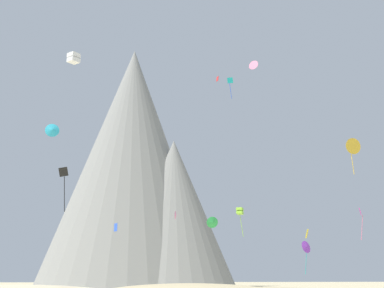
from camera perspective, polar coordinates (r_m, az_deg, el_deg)
rock_massif at (r=131.28m, az=-5.90°, el=-3.07°), size 54.41×52.94×62.42m
kite_lime_low at (r=87.97m, az=5.36°, el=-7.50°), size 1.41×1.43×4.92m
kite_magenta_low at (r=83.53m, az=18.28°, el=-7.60°), size 0.71×1.01×4.91m
kite_red_high at (r=91.93m, az=2.85°, el=7.27°), size 0.39×0.61×0.90m
kite_blue_low at (r=92.61m, az=-8.50°, el=-9.17°), size 0.57×0.81×1.55m
kite_teal_high at (r=83.91m, az=4.28°, el=6.80°), size 0.96×0.26×3.64m
kite_rainbow_high at (r=88.33m, az=6.90°, el=8.70°), size 1.60×1.42×1.68m
kite_green_low at (r=94.24m, az=2.28°, el=-8.74°), size 2.09×1.00×2.07m
kite_gold_mid at (r=71.89m, az=17.49°, el=-0.28°), size 2.22×0.60×4.98m
kite_white_high at (r=74.63m, az=-13.05°, el=9.32°), size 1.94×1.94×1.40m
kite_pink_low at (r=83.09m, az=-1.81°, el=-7.94°), size 0.58×1.39×1.38m
kite_yellow_low at (r=58.95m, az=12.69°, el=-9.73°), size 0.51×0.86×1.05m
kite_violet_low at (r=94.91m, az=12.63°, el=-11.16°), size 2.27×1.77×5.87m
kite_black_low at (r=58.01m, az=-14.11°, el=-3.75°), size 1.10×0.45×4.97m
kite_cyan_mid at (r=81.25m, az=-15.32°, el=1.52°), size 2.20×0.88×2.17m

